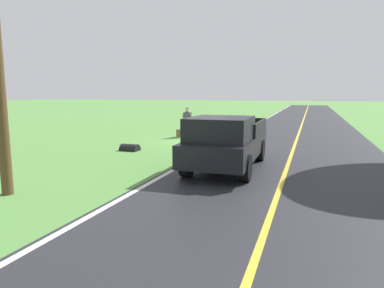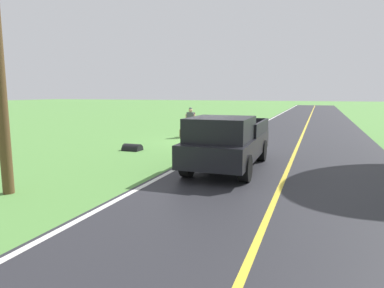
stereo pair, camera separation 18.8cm
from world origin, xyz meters
name	(u,v)px [view 1 (the left image)]	position (x,y,z in m)	size (l,w,h in m)	color
ground_plane	(204,141)	(0.00, 0.00, 0.00)	(200.00, 200.00, 0.00)	#568E42
road_surface	(294,146)	(-4.67, 0.00, 0.00)	(7.50, 120.00, 0.00)	#28282D
lane_edge_line	(224,142)	(-1.10, 0.00, 0.01)	(0.16, 117.60, 0.00)	silver
lane_centre_line	(294,146)	(-4.67, 0.00, 0.01)	(0.14, 117.60, 0.00)	gold
hitchhiker_walking	(188,120)	(1.42, -1.37, 0.98)	(0.62, 0.52, 1.75)	navy
suitcase_carried	(180,133)	(1.85, -1.31, 0.22)	(0.20, 0.46, 0.44)	brown
pickup_truck_passing	(226,141)	(-2.71, 6.13, 0.97)	(2.16, 5.43, 1.82)	black
drainage_culvert	(130,151)	(2.24, 3.92, 0.00)	(0.60, 0.60, 0.80)	black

